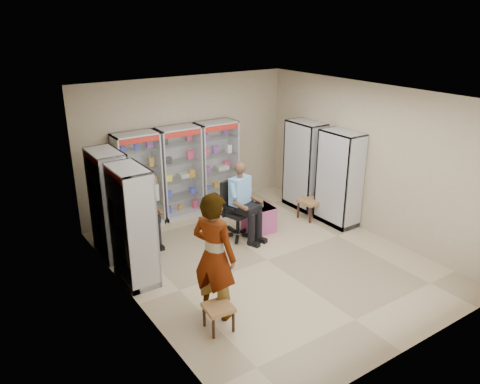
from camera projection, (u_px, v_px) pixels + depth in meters
floor at (267, 260)px, 8.56m from camera, size 6.00×6.00×0.00m
room_shell at (270, 157)px, 7.85m from camera, size 5.02×6.02×3.01m
cabinet_back_left at (138, 181)px, 9.64m from camera, size 0.90×0.50×2.00m
cabinet_back_mid at (180, 172)px, 10.13m from camera, size 0.90×0.50×2.00m
cabinet_back_right at (217, 165)px, 10.63m from camera, size 0.90×0.50×2.00m
cabinet_right_far at (304, 165)px, 10.60m from camera, size 0.90×0.50×2.00m
cabinet_right_near at (339, 179)px, 9.75m from camera, size 0.90×0.50×2.00m
cabinet_left_far at (110, 204)px, 8.43m from camera, size 0.90×0.50×2.00m
cabinet_left_near at (133, 226)px, 7.58m from camera, size 0.90×0.50×2.00m
wooden_chair at (143, 219)px, 9.13m from camera, size 0.42×0.42×0.94m
seated_customer at (143, 210)px, 9.02m from camera, size 0.44×0.60×1.34m
office_chair at (238, 210)px, 9.28m from camera, size 0.79×0.79×1.16m
seated_shopkeeper at (239, 203)px, 9.18m from camera, size 0.66×0.79×1.48m
pink_trunk at (259, 219)px, 9.63m from camera, size 0.58×0.57×0.54m
tea_glass at (262, 205)px, 9.51m from camera, size 0.07×0.07×0.10m
woven_stool_a at (310, 209)px, 10.23m from camera, size 0.48×0.48×0.44m
woven_stool_b at (219, 317)px, 6.63m from camera, size 0.42×0.42×0.39m
standing_man at (214, 256)px, 6.69m from camera, size 0.72×0.84×1.95m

